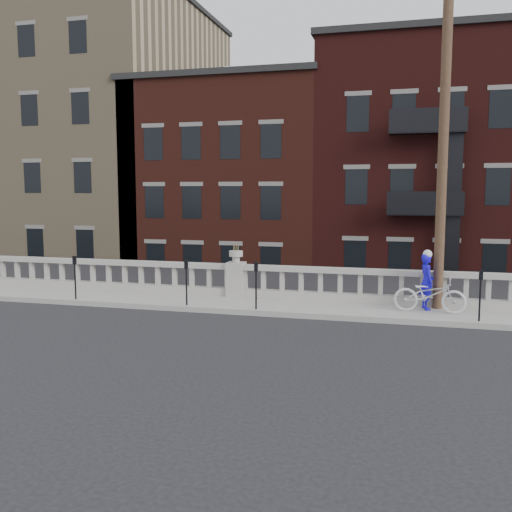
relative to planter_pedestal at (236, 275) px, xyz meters
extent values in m
plane|color=black|center=(0.00, -3.95, -0.83)|extent=(120.00, 120.00, 0.00)
cube|color=gray|center=(0.00, -0.95, -0.76)|extent=(32.00, 2.20, 0.15)
cube|color=gray|center=(0.00, 0.00, -0.56)|extent=(28.00, 0.34, 0.25)
cube|color=gray|center=(0.00, 0.00, 0.27)|extent=(28.00, 0.34, 0.16)
cube|color=gray|center=(0.00, 0.00, -0.13)|extent=(0.55, 0.55, 1.10)
cylinder|color=gray|center=(0.00, 0.00, 0.52)|extent=(0.24, 0.24, 0.20)
cylinder|color=gray|center=(0.00, 0.00, 0.70)|extent=(0.44, 0.44, 0.18)
cube|color=#605E59|center=(0.00, 0.35, -3.26)|extent=(36.00, 0.50, 5.15)
cube|color=black|center=(0.00, 22.00, -6.08)|extent=(80.00, 44.00, 0.50)
cube|color=#595651|center=(-2.00, 4.50, -3.83)|extent=(16.00, 7.00, 4.00)
cube|color=#94805F|center=(-17.00, 17.00, 4.17)|extent=(18.00, 16.00, 20.00)
cube|color=black|center=(-17.00, 17.00, 14.32)|extent=(18.30, 16.30, 0.30)
cube|color=#431A13|center=(-4.00, 16.00, 1.17)|extent=(10.00, 14.00, 14.00)
cube|color=black|center=(-4.00, 16.00, 8.32)|extent=(10.30, 14.30, 0.30)
cube|color=#36100E|center=(6.00, 16.00, 1.92)|extent=(10.00, 14.00, 15.50)
cube|color=black|center=(6.00, 16.00, 9.82)|extent=(10.30, 14.30, 0.30)
cylinder|color=#422D1E|center=(6.20, -0.35, 4.32)|extent=(0.28, 0.28, 10.00)
cylinder|color=black|center=(-4.73, -1.80, -0.13)|extent=(0.05, 0.05, 1.10)
cube|color=black|center=(-4.73, -1.80, 0.55)|extent=(0.10, 0.08, 0.26)
cube|color=black|center=(-4.73, -1.85, 0.59)|extent=(0.06, 0.01, 0.08)
cylinder|color=black|center=(-0.99, -1.80, -0.13)|extent=(0.05, 0.05, 1.10)
cube|color=black|center=(-0.99, -1.80, 0.55)|extent=(0.10, 0.08, 0.26)
cube|color=black|center=(-0.99, -1.85, 0.59)|extent=(0.06, 0.01, 0.08)
cylinder|color=black|center=(1.14, -1.80, -0.13)|extent=(0.05, 0.05, 1.10)
cube|color=black|center=(1.14, -1.80, 0.55)|extent=(0.10, 0.08, 0.26)
cube|color=black|center=(1.14, -1.85, 0.59)|extent=(0.06, 0.01, 0.08)
cylinder|color=black|center=(7.18, -1.80, -0.13)|extent=(0.05, 0.05, 1.10)
cube|color=black|center=(7.18, -1.80, 0.55)|extent=(0.10, 0.08, 0.26)
cube|color=black|center=(7.18, -1.85, 0.59)|extent=(0.06, 0.01, 0.08)
imported|color=silver|center=(5.95, -1.00, -0.17)|extent=(1.98, 0.76, 1.03)
imported|color=#170ED3|center=(5.87, -0.60, 0.13)|extent=(0.54, 0.68, 1.62)
camera|label=1|loc=(5.28, -17.40, 2.73)|focal=40.00mm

